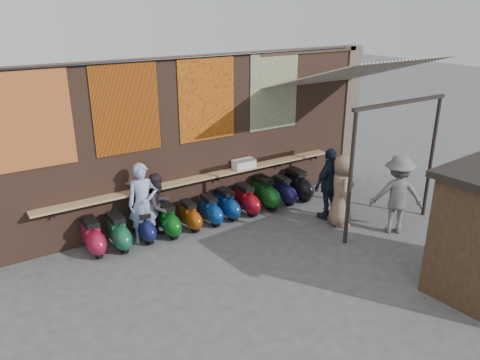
{
  "coord_description": "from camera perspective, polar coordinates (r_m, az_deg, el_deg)",
  "views": [
    {
      "loc": [
        -5.09,
        -7.26,
        5.12
      ],
      "look_at": [
        0.41,
        1.2,
        1.31
      ],
      "focal_mm": 35.0,
      "sensor_mm": 36.0,
      "label": 1
    }
  ],
  "objects": [
    {
      "name": "scooter_stool_8",
      "position": [
        12.43,
        3.05,
        -1.57
      ],
      "size": [
        0.4,
        0.89,
        0.84
      ],
      "primitive_type": null,
      "color": "#10501A",
      "rests_on": "ground"
    },
    {
      "name": "hang_rail",
      "position": [
        11.04,
        -5.57,
        14.65
      ],
      "size": [
        9.5,
        0.06,
        0.06
      ],
      "primitive_type": "cylinder",
      "rotation": [
        0.0,
        1.57,
        0.0
      ],
      "color": "black",
      "rests_on": "brick_wall"
    },
    {
      "name": "scooter_stool_6",
      "position": [
        11.83,
        -1.61,
        -2.99
      ],
      "size": [
        0.35,
        0.78,
        0.74
      ],
      "primitive_type": null,
      "color": "navy",
      "rests_on": "ground"
    },
    {
      "name": "diner_right",
      "position": [
        10.9,
        -9.91,
        -3.12
      ],
      "size": [
        0.95,
        0.9,
        1.56
      ],
      "primitive_type": "imported",
      "rotation": [
        0.0,
        0.0,
        0.54
      ],
      "color": "#292027",
      "rests_on": "ground"
    },
    {
      "name": "scooter_stool_1",
      "position": [
        10.73,
        -14.62,
        -6.2
      ],
      "size": [
        0.37,
        0.82,
        0.78
      ],
      "primitive_type": null,
      "color": "#175F3E",
      "rests_on": "ground"
    },
    {
      "name": "scooter_stool_4",
      "position": [
        11.35,
        -6.13,
        -4.36
      ],
      "size": [
        0.32,
        0.72,
        0.68
      ],
      "primitive_type": null,
      "color": "#9A3E0E",
      "rests_on": "ground"
    },
    {
      "name": "tapestry_sun",
      "position": [
        10.53,
        -13.71,
        8.47
      ],
      "size": [
        1.5,
        0.02,
        2.0
      ],
      "primitive_type": "cube",
      "color": "#D3580C",
      "rests_on": "brick_wall"
    },
    {
      "name": "tapestry_multi",
      "position": [
        12.41,
        4.18,
        10.78
      ],
      "size": [
        1.5,
        0.02,
        2.0
      ],
      "primitive_type": "cube",
      "color": "#284994",
      "rests_on": "brick_wall"
    },
    {
      "name": "scooter_stool_10",
      "position": [
        13.07,
        7.06,
        -0.58
      ],
      "size": [
        0.4,
        0.88,
        0.84
      ],
      "primitive_type": null,
      "color": "black",
      "rests_on": "ground"
    },
    {
      "name": "brick_wall",
      "position": [
        11.61,
        -5.76,
        4.98
      ],
      "size": [
        10.0,
        0.4,
        4.0
      ],
      "primitive_type": "cube",
      "color": "brown",
      "rests_on": "ground"
    },
    {
      "name": "scooter_stool_5",
      "position": [
        11.57,
        -3.64,
        -3.7
      ],
      "size": [
        0.34,
        0.75,
        0.71
      ],
      "primitive_type": null,
      "color": "navy",
      "rests_on": "ground"
    },
    {
      "name": "tapestry_redgold",
      "position": [
        10.08,
        -23.94,
        6.76
      ],
      "size": [
        1.5,
        0.02,
        2.0
      ],
      "primitive_type": "cube",
      "color": "maroon",
      "rests_on": "brick_wall"
    },
    {
      "name": "awning_post_right",
      "position": [
        12.52,
        22.29,
        2.52
      ],
      "size": [
        0.09,
        0.09,
        3.1
      ],
      "primitive_type": "cylinder",
      "color": "black",
      "rests_on": "ground"
    },
    {
      "name": "stall_sign",
      "position": [
        9.91,
        25.23,
        -1.76
      ],
      "size": [
        1.2,
        0.13,
        0.5
      ],
      "primitive_type": "cube",
      "rotation": [
        0.0,
        0.0,
        0.08
      ],
      "color": "gold",
      "rests_on": "market_stall"
    },
    {
      "name": "scooter_stool_9",
      "position": [
        12.78,
        5.3,
        -1.28
      ],
      "size": [
        0.34,
        0.77,
        0.73
      ],
      "primitive_type": null,
      "color": "#19164E",
      "rests_on": "ground"
    },
    {
      "name": "awning_post_left",
      "position": [
        10.43,
        13.29,
        0.07
      ],
      "size": [
        0.09,
        0.09,
        3.1
      ],
      "primitive_type": "cylinder",
      "color": "black",
      "rests_on": "ground"
    },
    {
      "name": "awning_header",
      "position": [
        11.06,
        19.09,
        8.92
      ],
      "size": [
        3.0,
        0.08,
        0.08
      ],
      "primitive_type": "cube",
      "color": "black",
      "rests_on": "awning_post_left"
    },
    {
      "name": "awning_canvas",
      "position": [
        11.95,
        13.66,
        12.56
      ],
      "size": [
        3.2,
        3.28,
        0.97
      ],
      "primitive_type": "cube",
      "rotation": [
        -0.28,
        0.0,
        0.0
      ],
      "color": "beige",
      "rests_on": "brick_wall"
    },
    {
      "name": "scooter_stool_2",
      "position": [
        10.97,
        -11.62,
        -5.54
      ],
      "size": [
        0.34,
        0.74,
        0.71
      ],
      "primitive_type": null,
      "color": "#14184E",
      "rests_on": "ground"
    },
    {
      "name": "shopper_grey",
      "position": [
        11.52,
        18.62,
        -1.7
      ],
      "size": [
        1.4,
        1.32,
        1.9
      ],
      "primitive_type": "imported",
      "rotation": [
        0.0,
        0.0,
        2.46
      ],
      "color": "slate",
      "rests_on": "ground"
    },
    {
      "name": "awning_ledger",
      "position": [
        13.04,
        8.63,
        15.3
      ],
      "size": [
        3.3,
        0.08,
        0.12
      ],
      "primitive_type": "cube",
      "color": "#33261C",
      "rests_on": "brick_wall"
    },
    {
      "name": "scooter_stool_7",
      "position": [
        12.08,
        0.78,
        -2.43
      ],
      "size": [
        0.36,
        0.8,
        0.76
      ],
      "primitive_type": null,
      "color": "maroon",
      "rests_on": "ground"
    },
    {
      "name": "scooter_stool_0",
      "position": [
        10.68,
        -17.48,
        -6.65
      ],
      "size": [
        0.37,
        0.82,
        0.78
      ],
      "primitive_type": null,
      "color": "#A41535",
      "rests_on": "ground"
    },
    {
      "name": "pier_right",
      "position": [
        14.65,
        12.73,
        7.87
      ],
      "size": [
        0.5,
        0.5,
        4.0
      ],
      "primitive_type": "cube",
      "color": "#4C4238",
      "rests_on": "ground"
    },
    {
      "name": "scooter_stool_3",
      "position": [
        11.09,
        -8.84,
        -4.85
      ],
      "size": [
        0.37,
        0.82,
        0.78
      ],
      "primitive_type": null,
      "color": "#0C5815",
      "rests_on": "ground"
    },
    {
      "name": "shopper_navy",
      "position": [
        11.86,
        10.89,
        -0.47
      ],
      "size": [
        1.13,
        0.59,
        1.84
      ],
      "primitive_type": "imported",
      "rotation": [
        0.0,
        0.0,
        3.28
      ],
      "color": "black",
      "rests_on": "ground"
    },
    {
      "name": "stall_shelf",
      "position": [
        10.23,
        24.53,
        -6.07
      ],
      "size": [
        1.77,
        0.24,
        0.06
      ],
      "primitive_type": "cube",
      "rotation": [
        0.0,
        0.0,
        0.08
      ],
      "color": "#473321",
      "rests_on": "market_stall"
    },
    {
      "name": "shelf_box",
      "position": [
        12.1,
        0.48,
        1.99
      ],
      "size": [
        0.59,
        0.29,
        0.24
      ],
      "primitive_type": "cube",
      "color": "white",
      "rests_on": "eating_counter"
    },
    {
      "name": "tapestry_orange",
      "position": [
        11.33,
        -4.06,
        9.84
      ],
      "size": [
        1.5,
        0.02,
        2.0
      ],
      "primitive_type": "cube",
      "color": "#B75D16",
      "rests_on": "brick_wall"
    },
    {
      "name": "shopper_tan",
      "position": [
        11.55,
        12.29,
        -1.24
      ],
      "size": [
        0.97,
        1.05,
        1.8
      ],
      "primitive_type": "imported",
      "rotation": [
        0.0,
        0.0,
        0.97
      ],
      "color": "#7B5F4E",
      "rests_on": "ground"
    },
    {
      "name": "eating_counter",
      "position": [
        11.57,
        -4.76,
        0.27
      ],
      "size": [
        8.0,
        0.32,
        0.05
      ],
      "primitive_type": "cube",
      "color": "#9E7A51",
      "rests_on": "brick_wall"
    },
    {
      "name": "ground",
      "position": [
        10.24,
        1.76,
        -9.35
      ],
      "size": [
        70.0,
        70.0,
        0.0
      ],
      "primitive_type": "plane",
      "color": "#474749",
      "rests_on": "ground"
    },
    {
      "name": "diner_left",
      "position": [
        10.72,
        -11.72,
        -2.78
      ],
      "size": [
        0.78,
        0.63,
        1.86
      ],
      "primitive_type": "imported",
      "rotation": [
        0.0,
        0.0,
        -0.3
      ],
      "color": "#8C9ECB",
      "rests_on": "ground"
    }
  ]
}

